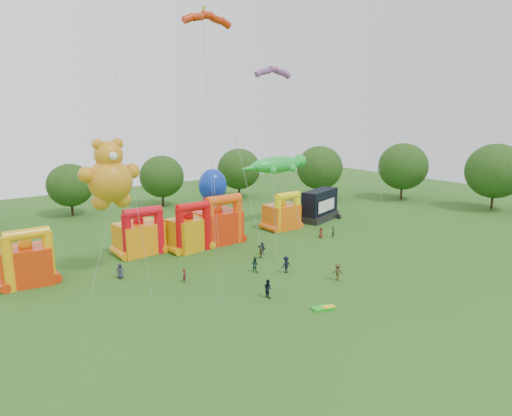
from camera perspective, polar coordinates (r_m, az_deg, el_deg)
ground at (r=41.09m, az=12.24°, el=-13.93°), size 160.00×160.00×0.00m
tree_ring at (r=38.33m, az=10.82°, el=-5.71°), size 121.89×123.98×12.07m
bouncy_castle_0 at (r=53.37m, az=-26.66°, el=-6.08°), size 5.49×4.70×6.21m
bouncy_castle_1 at (r=59.55m, az=-14.32°, el=-3.34°), size 5.80×4.84×6.22m
bouncy_castle_2 at (r=59.92m, az=-8.31°, el=-2.88°), size 5.76×5.06×6.47m
bouncy_castle_3 at (r=62.61m, az=-4.68°, el=-2.02°), size 5.91×4.81×6.85m
bouncy_castle_4 at (r=69.80m, az=3.35°, el=-0.81°), size 4.78×3.84×5.87m
stage_trailer at (r=76.02m, az=8.01°, el=0.32°), size 8.39×5.27×5.08m
teddy_bear_kite at (r=50.17m, az=-18.16°, el=0.39°), size 7.05×5.37×15.12m
gecko_kite at (r=71.21m, az=2.93°, el=4.61°), size 12.79×9.55×10.98m
octopus_kite at (r=64.85m, az=-5.34°, el=2.18°), size 3.98×7.93×9.89m
parafoil_kites at (r=46.11m, az=-3.09°, el=6.73°), size 21.67×15.33×32.27m
diamond_kites at (r=47.76m, az=1.81°, el=10.37°), size 22.20×17.44×39.26m
folded_kite_bundle at (r=43.15m, az=8.46°, el=-12.26°), size 2.20×1.52×0.31m
spectator_0 at (r=51.86m, az=-16.63°, el=-7.55°), size 0.93×0.72×1.68m
spectator_1 at (r=49.25m, az=-8.93°, el=-8.34°), size 0.64×0.65×1.52m
spectator_2 at (r=51.64m, az=-0.15°, el=-7.08°), size 0.93×1.03×1.73m
spectator_3 at (r=51.47m, az=3.76°, el=-7.07°), size 1.23×0.72×1.89m
spectator_4 at (r=56.41m, az=0.60°, el=-5.41°), size 1.01×1.01×1.72m
spectator_5 at (r=57.63m, az=0.76°, el=-5.07°), size 0.61×1.54×1.62m
spectator_6 at (r=65.75m, az=8.12°, el=-3.05°), size 0.87×0.70×1.55m
spectator_7 at (r=66.19m, az=9.63°, el=-2.96°), size 0.71×0.60×1.64m
spectator_8 at (r=45.00m, az=1.50°, el=-10.01°), size 0.70×0.89×1.81m
spectator_9 at (r=49.96m, az=10.15°, el=-7.89°), size 1.36×1.13×1.84m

